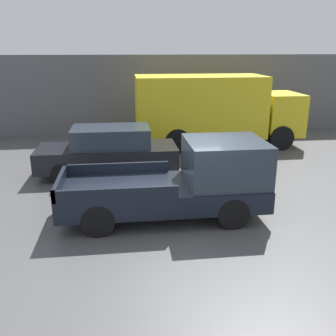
# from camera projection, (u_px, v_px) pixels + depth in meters

# --- Properties ---
(ground_plane) EXTENTS (60.00, 60.00, 0.00)m
(ground_plane) POSITION_uv_depth(u_px,v_px,m) (183.00, 217.00, 9.95)
(ground_plane) COLOR #4C4C4F
(building_wall) EXTENTS (28.00, 0.15, 3.96)m
(building_wall) POSITION_uv_depth(u_px,v_px,m) (151.00, 95.00, 19.07)
(building_wall) COLOR #56565B
(building_wall) RESTS_ON ground
(pickup_truck) EXTENTS (5.29, 2.10, 2.02)m
(pickup_truck) POSITION_uv_depth(u_px,v_px,m) (185.00, 181.00, 9.79)
(pickup_truck) COLOR black
(pickup_truck) RESTS_ON ground
(car) EXTENTS (4.80, 1.84, 1.70)m
(car) POSITION_uv_depth(u_px,v_px,m) (109.00, 151.00, 13.04)
(car) COLOR black
(car) RESTS_ON ground
(delivery_truck) EXTENTS (7.34, 2.47, 3.14)m
(delivery_truck) POSITION_uv_depth(u_px,v_px,m) (213.00, 108.00, 16.65)
(delivery_truck) COLOR gold
(delivery_truck) RESTS_ON ground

